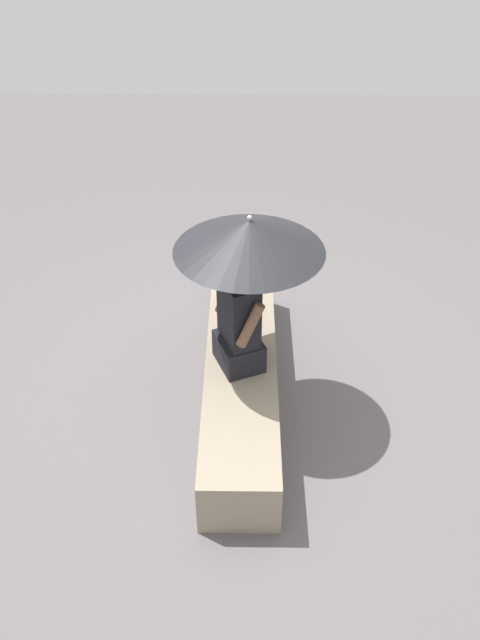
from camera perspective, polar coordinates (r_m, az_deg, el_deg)
ground_plane at (r=4.99m, az=0.09°, el=-6.62°), size 14.00×14.00×0.00m
stone_bench at (r=4.85m, az=0.09°, el=-4.88°), size 2.44×0.51×0.41m
person_seated at (r=4.40m, az=-0.10°, el=0.02°), size 0.51×0.39×0.90m
parasol at (r=4.15m, az=0.82°, el=7.45°), size 0.99×0.99×1.13m
handbag_black at (r=5.09m, az=-0.89°, el=3.03°), size 0.22×0.17×0.38m
magazine at (r=5.44m, az=-0.01°, el=3.23°), size 0.31×0.24×0.01m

